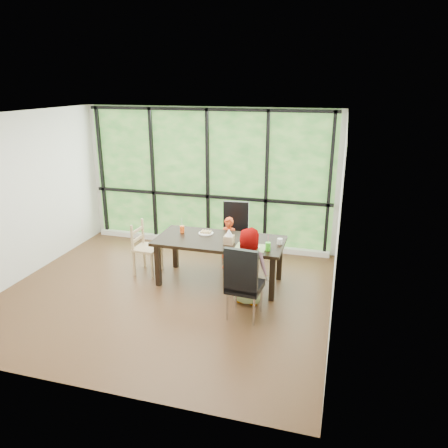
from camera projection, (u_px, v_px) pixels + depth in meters
The scene contains 23 objects.
ground at pixel (166, 293), 6.61m from camera, with size 5.00×5.00×0.00m, color black.
back_wall at pixel (209, 178), 8.23m from camera, with size 5.00×5.00×0.00m, color silver.
foliage_backdrop at pixel (208, 178), 8.21m from camera, with size 4.80×0.02×2.65m, color #1C461B.
window_mullions at pixel (208, 179), 8.18m from camera, with size 4.80×0.06×2.65m, color black, non-canonical shape.
window_sill at pixel (208, 242), 8.55m from camera, with size 4.80×0.12×0.10m, color silver.
dining_table at pixel (220, 261), 6.85m from camera, with size 2.04×0.94×0.75m, color black.
chair_window_leather at pixel (234, 233), 7.62m from camera, with size 0.46×0.46×1.08m, color black.
chair_interior_leather at pixel (245, 281), 5.79m from camera, with size 0.46×0.46×1.08m, color black.
chair_end_beech at pixel (147, 248), 7.18m from camera, with size 0.42×0.40×0.90m, color #A1885F.
child_toddler at pixel (229, 243), 7.33m from camera, with size 0.34×0.22×0.94m, color red.
child_older at pixel (249, 266), 6.15m from camera, with size 0.57×0.37×1.16m, color gray.
placemat at pixel (251, 247), 6.40m from camera, with size 0.46×0.34×0.01m, color tan.
plate_far at pixel (206, 233), 6.98m from camera, with size 0.24×0.24×0.02m, color white.
plate_near at pixel (253, 247), 6.41m from camera, with size 0.22×0.22×0.01m, color white.
orange_cup at pixel (182, 229), 7.02m from camera, with size 0.07×0.07×0.12m, color #FB5917.
green_cup at pixel (268, 246), 6.27m from camera, with size 0.08×0.08×0.13m, color #43CF28.
white_mug at pixel (280, 241), 6.53m from camera, with size 0.09×0.09×0.09m, color white.
tissue_box at pixel (229, 240), 6.54m from camera, with size 0.15×0.15×0.13m, color tan.
crepe_rolls_far at pixel (206, 232), 6.97m from camera, with size 0.20×0.12×0.04m, color tan, non-canonical shape.
crepe_rolls_near at pixel (253, 245), 6.40m from camera, with size 0.15×0.12×0.04m, color tan, non-canonical shape.
straw_white at pixel (182, 224), 6.99m from camera, with size 0.01×0.01×0.20m, color white.
straw_pink at pixel (268, 240), 6.23m from camera, with size 0.01×0.01×0.20m, color pink.
tissue at pixel (229, 232), 6.50m from camera, with size 0.12×0.12×0.11m, color white.
Camera 1 is at (2.47, -5.45, 3.13)m, focal length 33.95 mm.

